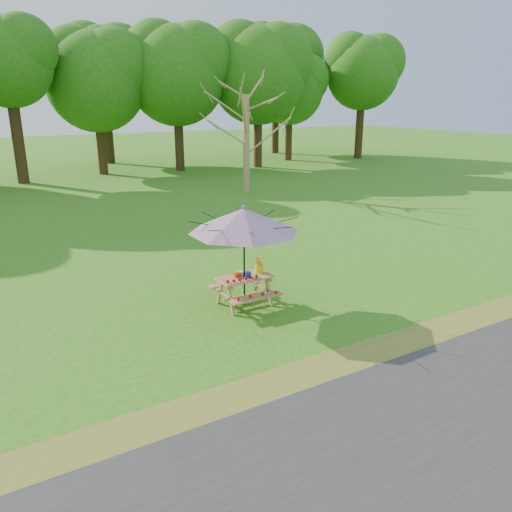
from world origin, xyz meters
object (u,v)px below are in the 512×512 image
bare_tree (246,51)px  patio_umbrella (244,220)px  flower_bucket (259,263)px  picnic_table (244,291)px

bare_tree → patio_umbrella: (-7.08, -12.38, -4.57)m
patio_umbrella → flower_bucket: size_ratio=7.66×
patio_umbrella → picnic_table: bearing=-95.2°
picnic_table → patio_umbrella: bearing=84.8°
picnic_table → patio_umbrella: patio_umbrella is taller
picnic_table → flower_bucket: flower_bucket is taller
bare_tree → picnic_table: size_ratio=8.14×
picnic_table → flower_bucket: 0.72m
bare_tree → picnic_table: bearing=-119.8°
picnic_table → flower_bucket: (0.43, 0.08, 0.56)m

